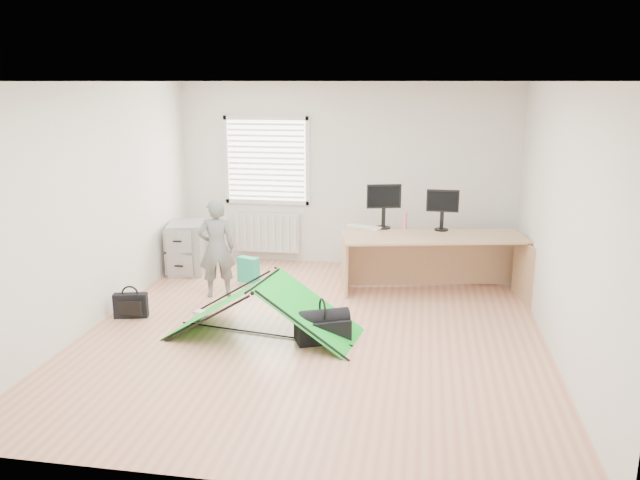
% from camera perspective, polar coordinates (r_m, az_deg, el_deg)
% --- Properties ---
extents(ground, '(5.50, 5.50, 0.00)m').
position_cam_1_polar(ground, '(7.02, -0.54, -8.34)').
color(ground, tan).
rests_on(ground, ground).
extents(back_wall, '(5.00, 0.02, 2.70)m').
position_cam_1_polar(back_wall, '(9.29, 2.40, 5.92)').
color(back_wall, silver).
rests_on(back_wall, ground).
extents(window, '(1.20, 0.06, 1.20)m').
position_cam_1_polar(window, '(9.45, -4.91, 7.24)').
color(window, silver).
rests_on(window, back_wall).
extents(radiator, '(1.00, 0.12, 0.60)m').
position_cam_1_polar(radiator, '(9.61, -4.83, 0.69)').
color(radiator, silver).
rests_on(radiator, back_wall).
extents(desk, '(2.42, 1.20, 0.79)m').
position_cam_1_polar(desk, '(8.18, 10.22, -2.30)').
color(desk, tan).
rests_on(desk, ground).
extents(filing_cabinet, '(0.61, 0.72, 0.73)m').
position_cam_1_polar(filing_cabinet, '(9.23, -12.11, -0.68)').
color(filing_cabinet, '#939698').
rests_on(filing_cabinet, ground).
extents(monitor_left, '(0.47, 0.21, 0.44)m').
position_cam_1_polar(monitor_left, '(8.36, 5.84, 2.54)').
color(monitor_left, black).
rests_on(monitor_left, desk).
extents(monitor_right, '(0.42, 0.10, 0.40)m').
position_cam_1_polar(monitor_right, '(8.36, 11.09, 2.21)').
color(monitor_right, black).
rests_on(monitor_right, desk).
extents(keyboard, '(0.51, 0.31, 0.02)m').
position_cam_1_polar(keyboard, '(8.39, 4.04, 1.17)').
color(keyboard, beige).
rests_on(keyboard, desk).
extents(thermos, '(0.07, 0.07, 0.23)m').
position_cam_1_polar(thermos, '(8.39, 7.74, 1.80)').
color(thermos, '#C56E8D').
rests_on(thermos, desk).
extents(office_chair, '(0.66, 0.67, 0.57)m').
position_cam_1_polar(office_chair, '(9.15, 15.51, -1.56)').
color(office_chair, black).
rests_on(office_chair, ground).
extents(person, '(0.55, 0.46, 1.28)m').
position_cam_1_polar(person, '(8.05, -9.43, -0.75)').
color(person, slate).
rests_on(person, ground).
extents(kite, '(2.14, 1.20, 0.63)m').
position_cam_1_polar(kite, '(6.83, -5.19, -6.21)').
color(kite, green).
rests_on(kite, ground).
extents(storage_crate, '(0.49, 0.36, 0.27)m').
position_cam_1_polar(storage_crate, '(9.03, 15.97, -2.80)').
color(storage_crate, '#B7BDC0').
rests_on(storage_crate, ground).
extents(tote_bag, '(0.32, 0.22, 0.35)m').
position_cam_1_polar(tote_bag, '(8.69, -6.56, -2.70)').
color(tote_bag, '#23A97E').
rests_on(tote_bag, ground).
extents(laptop_bag, '(0.41, 0.20, 0.29)m').
position_cam_1_polar(laptop_bag, '(7.69, -16.91, -5.75)').
color(laptop_bag, black).
rests_on(laptop_bag, ground).
extents(white_box, '(0.13, 0.13, 0.10)m').
position_cam_1_polar(white_box, '(7.47, -10.90, -6.75)').
color(white_box, silver).
rests_on(white_box, ground).
extents(duffel_bag, '(0.64, 0.50, 0.25)m').
position_cam_1_polar(duffel_bag, '(6.73, 0.23, -8.20)').
color(duffel_bag, black).
rests_on(duffel_bag, ground).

